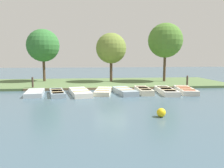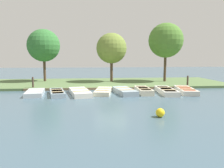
{
  "view_description": "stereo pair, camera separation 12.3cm",
  "coord_description": "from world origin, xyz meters",
  "px_view_note": "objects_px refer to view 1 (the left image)",
  "views": [
    {
      "loc": [
        17.27,
        -1.73,
        2.8
      ],
      "look_at": [
        0.28,
        0.08,
        0.65
      ],
      "focal_mm": 35.0,
      "sensor_mm": 36.0,
      "label": 1
    },
    {
      "loc": [
        17.28,
        -1.6,
        2.8
      ],
      "look_at": [
        0.28,
        0.08,
        0.65
      ],
      "focal_mm": 35.0,
      "sensor_mm": 36.0,
      "label": 2
    }
  ],
  "objects_px": {
    "rowboat_2": "(80,92)",
    "mooring_post_far": "(187,81)",
    "rowboat_7": "(185,90)",
    "buoy": "(161,113)",
    "mooring_post_near": "(33,83)",
    "rowboat_1": "(57,93)",
    "park_tree_far_left": "(43,46)",
    "rowboat_3": "(103,91)",
    "park_tree_center": "(165,41)",
    "rowboat_4": "(125,91)",
    "rowboat_6": "(166,91)",
    "rowboat_5": "(144,90)",
    "park_tree_left": "(111,48)",
    "rowboat_0": "(35,93)"
  },
  "relations": [
    {
      "from": "mooring_post_near",
      "to": "park_tree_center",
      "type": "bearing_deg",
      "value": 104.95
    },
    {
      "from": "rowboat_3",
      "to": "rowboat_7",
      "type": "xyz_separation_m",
      "value": [
        0.19,
        6.47,
        0.02
      ]
    },
    {
      "from": "rowboat_2",
      "to": "rowboat_7",
      "type": "bearing_deg",
      "value": 79.69
    },
    {
      "from": "rowboat_4",
      "to": "rowboat_7",
      "type": "distance_m",
      "value": 4.84
    },
    {
      "from": "park_tree_left",
      "to": "rowboat_4",
      "type": "bearing_deg",
      "value": 3.45
    },
    {
      "from": "rowboat_7",
      "to": "rowboat_2",
      "type": "bearing_deg",
      "value": -78.34
    },
    {
      "from": "buoy",
      "to": "park_tree_left",
      "type": "bearing_deg",
      "value": -175.52
    },
    {
      "from": "rowboat_3",
      "to": "park_tree_center",
      "type": "distance_m",
      "value": 9.97
    },
    {
      "from": "mooring_post_near",
      "to": "rowboat_2",
      "type": "bearing_deg",
      "value": 55.24
    },
    {
      "from": "mooring_post_near",
      "to": "park_tree_far_left",
      "type": "relative_size",
      "value": 0.2
    },
    {
      "from": "mooring_post_near",
      "to": "park_tree_center",
      "type": "relative_size",
      "value": 0.18
    },
    {
      "from": "rowboat_0",
      "to": "rowboat_2",
      "type": "xyz_separation_m",
      "value": [
        0.22,
        3.29,
        0.02
      ]
    },
    {
      "from": "rowboat_5",
      "to": "buoy",
      "type": "distance_m",
      "value": 6.72
    },
    {
      "from": "rowboat_1",
      "to": "mooring_post_far",
      "type": "xyz_separation_m",
      "value": [
        -2.75,
        11.25,
        0.39
      ]
    },
    {
      "from": "rowboat_5",
      "to": "park_tree_far_left",
      "type": "relative_size",
      "value": 0.51
    },
    {
      "from": "rowboat_2",
      "to": "mooring_post_far",
      "type": "xyz_separation_m",
      "value": [
        -2.82,
        9.58,
        0.37
      ]
    },
    {
      "from": "rowboat_2",
      "to": "rowboat_4",
      "type": "relative_size",
      "value": 1.12
    },
    {
      "from": "rowboat_7",
      "to": "buoy",
      "type": "relative_size",
      "value": 8.63
    },
    {
      "from": "mooring_post_far",
      "to": "rowboat_7",
      "type": "bearing_deg",
      "value": -27.33
    },
    {
      "from": "rowboat_0",
      "to": "rowboat_4",
      "type": "bearing_deg",
      "value": 82.24
    },
    {
      "from": "rowboat_1",
      "to": "park_tree_far_left",
      "type": "bearing_deg",
      "value": -174.48
    },
    {
      "from": "rowboat_0",
      "to": "rowboat_5",
      "type": "bearing_deg",
      "value": 82.93
    },
    {
      "from": "rowboat_2",
      "to": "rowboat_6",
      "type": "relative_size",
      "value": 1.0
    },
    {
      "from": "rowboat_5",
      "to": "mooring_post_far",
      "type": "bearing_deg",
      "value": 120.38
    },
    {
      "from": "mooring_post_near",
      "to": "rowboat_1",
      "type": "bearing_deg",
      "value": 41.12
    },
    {
      "from": "park_tree_far_left",
      "to": "mooring_post_far",
      "type": "bearing_deg",
      "value": 70.75
    },
    {
      "from": "buoy",
      "to": "park_tree_far_left",
      "type": "bearing_deg",
      "value": -150.2
    },
    {
      "from": "rowboat_3",
      "to": "rowboat_4",
      "type": "xyz_separation_m",
      "value": [
        0.25,
        1.62,
        0.03
      ]
    },
    {
      "from": "rowboat_2",
      "to": "rowboat_5",
      "type": "relative_size",
      "value": 1.24
    },
    {
      "from": "rowboat_4",
      "to": "mooring_post_near",
      "type": "height_order",
      "value": "mooring_post_near"
    },
    {
      "from": "park_tree_far_left",
      "to": "park_tree_left",
      "type": "xyz_separation_m",
      "value": [
        1.03,
        7.02,
        -0.3
      ]
    },
    {
      "from": "rowboat_2",
      "to": "rowboat_3",
      "type": "xyz_separation_m",
      "value": [
        -0.38,
        1.75,
        -0.02
      ]
    },
    {
      "from": "rowboat_0",
      "to": "rowboat_1",
      "type": "distance_m",
      "value": 1.63
    },
    {
      "from": "park_tree_far_left",
      "to": "park_tree_center",
      "type": "bearing_deg",
      "value": 83.83
    },
    {
      "from": "buoy",
      "to": "mooring_post_near",
      "type": "bearing_deg",
      "value": -138.99
    },
    {
      "from": "rowboat_4",
      "to": "rowboat_2",
      "type": "bearing_deg",
      "value": -96.39
    },
    {
      "from": "mooring_post_near",
      "to": "park_tree_far_left",
      "type": "height_order",
      "value": "park_tree_far_left"
    },
    {
      "from": "rowboat_3",
      "to": "rowboat_6",
      "type": "relative_size",
      "value": 0.87
    },
    {
      "from": "rowboat_1",
      "to": "rowboat_4",
      "type": "bearing_deg",
      "value": 78.61
    },
    {
      "from": "mooring_post_near",
      "to": "buoy",
      "type": "distance_m",
      "value": 12.32
    },
    {
      "from": "rowboat_6",
      "to": "park_tree_center",
      "type": "bearing_deg",
      "value": 166.58
    },
    {
      "from": "park_tree_left",
      "to": "buoy",
      "type": "bearing_deg",
      "value": 4.48
    },
    {
      "from": "buoy",
      "to": "park_tree_far_left",
      "type": "distance_m",
      "value": 16.61
    },
    {
      "from": "rowboat_4",
      "to": "park_tree_center",
      "type": "xyz_separation_m",
      "value": [
        -6.09,
        5.24,
        4.26
      ]
    },
    {
      "from": "rowboat_3",
      "to": "mooring_post_near",
      "type": "bearing_deg",
      "value": -103.55
    },
    {
      "from": "mooring_post_near",
      "to": "park_tree_left",
      "type": "distance_m",
      "value": 8.56
    },
    {
      "from": "mooring_post_far",
      "to": "rowboat_3",
      "type": "bearing_deg",
      "value": -72.65
    },
    {
      "from": "rowboat_7",
      "to": "rowboat_4",
      "type": "bearing_deg",
      "value": -78.94
    },
    {
      "from": "rowboat_6",
      "to": "buoy",
      "type": "relative_size",
      "value": 8.5
    },
    {
      "from": "rowboat_3",
      "to": "rowboat_4",
      "type": "bearing_deg",
      "value": 90.46
    }
  ]
}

